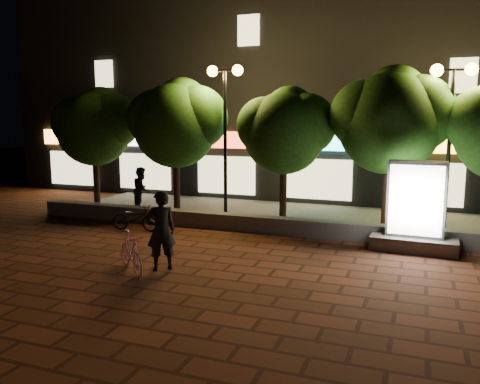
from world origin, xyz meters
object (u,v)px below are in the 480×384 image
at_px(tree_far_left, 96,124).
at_px(scooter_parked, 135,218).
at_px(scooter_pink, 131,253).
at_px(tree_right, 392,117).
at_px(street_lamp_left, 225,103).
at_px(rider, 161,231).
at_px(tree_left, 177,120).
at_px(street_lamp_right, 452,105).
at_px(ad_kiosk, 415,214).
at_px(tree_mid, 286,128).
at_px(pedestrian, 142,189).

distance_m(tree_far_left, scooter_parked, 5.18).
bearing_deg(scooter_pink, tree_right, 1.04).
relative_size(street_lamp_left, rider, 2.75).
relative_size(tree_left, scooter_parked, 3.12).
bearing_deg(street_lamp_left, tree_left, 172.30).
height_order(tree_left, street_lamp_right, street_lamp_right).
height_order(tree_left, scooter_parked, tree_left).
height_order(street_lamp_left, scooter_parked, street_lamp_left).
height_order(ad_kiosk, scooter_parked, ad_kiosk).
distance_m(tree_far_left, tree_right, 10.81).
height_order(tree_right, scooter_parked, tree_right).
bearing_deg(tree_far_left, scooter_parked, -38.80).
bearing_deg(tree_left, street_lamp_left, -7.70).
height_order(tree_mid, street_lamp_left, street_lamp_left).
height_order(tree_left, scooter_pink, tree_left).
distance_m(scooter_pink, scooter_parked, 4.24).
height_order(rider, pedestrian, rider).
relative_size(tree_left, street_lamp_right, 0.98).
relative_size(tree_far_left, tree_right, 0.91).
xyz_separation_m(street_lamp_left, ad_kiosk, (6.20, -1.70, -3.05)).
distance_m(scooter_pink, rider, 0.84).
height_order(tree_right, scooter_pink, tree_right).
bearing_deg(tree_mid, street_lamp_left, -172.69).
height_order(ad_kiosk, rider, ad_kiosk).
height_order(tree_far_left, tree_mid, tree_far_left).
bearing_deg(ad_kiosk, pedestrian, 170.00).
height_order(tree_left, tree_right, tree_right).
distance_m(tree_mid, street_lamp_right, 5.00).
height_order(tree_right, pedestrian, tree_right).
height_order(tree_left, ad_kiosk, tree_left).
xyz_separation_m(street_lamp_right, scooter_pink, (-6.88, -6.05, -3.42)).
distance_m(street_lamp_left, pedestrian, 4.56).
relative_size(tree_right, street_lamp_right, 1.02).
relative_size(street_lamp_left, pedestrian, 3.11).
bearing_deg(rider, tree_mid, -144.69).
distance_m(tree_mid, tree_right, 3.32).
bearing_deg(scooter_parked, tree_left, -6.52).
height_order(tree_mid, scooter_pink, tree_mid).
bearing_deg(scooter_pink, pedestrian, 70.49).
bearing_deg(tree_mid, pedestrian, -176.99).
distance_m(ad_kiosk, rider, 6.77).
bearing_deg(ad_kiosk, tree_right, 113.20).
bearing_deg(street_lamp_right, tree_far_left, 178.79).
distance_m(tree_left, ad_kiosk, 8.73).
bearing_deg(rider, tree_far_left, -85.18).
relative_size(rider, scooter_parked, 1.20).
distance_m(street_lamp_right, scooter_parked, 10.03).
xyz_separation_m(street_lamp_left, scooter_pink, (0.12, -6.05, -3.55)).
distance_m(street_lamp_right, scooter_pink, 9.78).
distance_m(tree_left, scooter_parked, 4.06).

